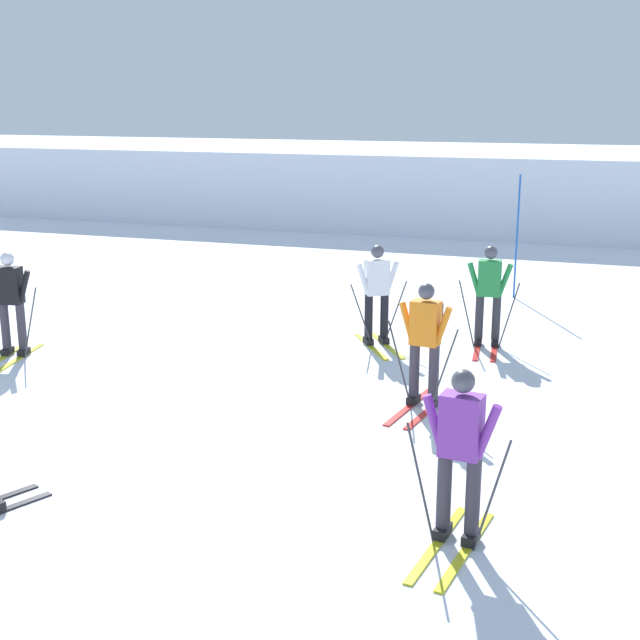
{
  "coord_description": "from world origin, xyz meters",
  "views": [
    {
      "loc": [
        5.54,
        -8.33,
        4.11
      ],
      "look_at": [
        1.61,
        3.46,
        0.9
      ],
      "focal_mm": 48.91,
      "sensor_mm": 36.0,
      "label": 1
    }
  ],
  "objects_px": {
    "skier_black": "(11,301)",
    "trail_marker_pole": "(517,237)",
    "skier_white": "(376,289)",
    "skier_green": "(489,293)",
    "skier_orange": "(426,338)",
    "skier_purple": "(460,452)"
  },
  "relations": [
    {
      "from": "skier_orange",
      "to": "skier_green",
      "type": "bearing_deg",
      "value": 82.76
    },
    {
      "from": "skier_green",
      "to": "skier_orange",
      "type": "bearing_deg",
      "value": -97.24
    },
    {
      "from": "skier_black",
      "to": "skier_green",
      "type": "height_order",
      "value": "same"
    },
    {
      "from": "skier_white",
      "to": "skier_purple",
      "type": "bearing_deg",
      "value": -68.63
    },
    {
      "from": "trail_marker_pole",
      "to": "skier_white",
      "type": "bearing_deg",
      "value": -113.06
    },
    {
      "from": "skier_orange",
      "to": "skier_purple",
      "type": "bearing_deg",
      "value": -73.41
    },
    {
      "from": "skier_white",
      "to": "skier_black",
      "type": "bearing_deg",
      "value": -154.93
    },
    {
      "from": "skier_black",
      "to": "trail_marker_pole",
      "type": "bearing_deg",
      "value": 43.42
    },
    {
      "from": "skier_white",
      "to": "trail_marker_pole",
      "type": "relative_size",
      "value": 0.67
    },
    {
      "from": "skier_white",
      "to": "skier_green",
      "type": "bearing_deg",
      "value": 14.82
    },
    {
      "from": "skier_black",
      "to": "skier_purple",
      "type": "xyz_separation_m",
      "value": [
        7.87,
        -3.8,
        -0.0
      ]
    },
    {
      "from": "skier_purple",
      "to": "trail_marker_pole",
      "type": "bearing_deg",
      "value": 93.41
    },
    {
      "from": "skier_black",
      "to": "skier_green",
      "type": "distance_m",
      "value": 7.8
    },
    {
      "from": "skier_white",
      "to": "skier_green",
      "type": "height_order",
      "value": "same"
    },
    {
      "from": "skier_black",
      "to": "skier_purple",
      "type": "relative_size",
      "value": 1.0
    },
    {
      "from": "skier_white",
      "to": "trail_marker_pole",
      "type": "height_order",
      "value": "trail_marker_pole"
    },
    {
      "from": "skier_black",
      "to": "trail_marker_pole",
      "type": "relative_size",
      "value": 0.67
    },
    {
      "from": "skier_black",
      "to": "skier_orange",
      "type": "distance_m",
      "value": 6.8
    },
    {
      "from": "skier_green",
      "to": "trail_marker_pole",
      "type": "bearing_deg",
      "value": 89.55
    },
    {
      "from": "trail_marker_pole",
      "to": "skier_black",
      "type": "bearing_deg",
      "value": -136.58
    },
    {
      "from": "skier_black",
      "to": "trail_marker_pole",
      "type": "height_order",
      "value": "trail_marker_pole"
    },
    {
      "from": "skier_white",
      "to": "trail_marker_pole",
      "type": "xyz_separation_m",
      "value": [
        1.84,
        4.32,
        0.33
      ]
    }
  ]
}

